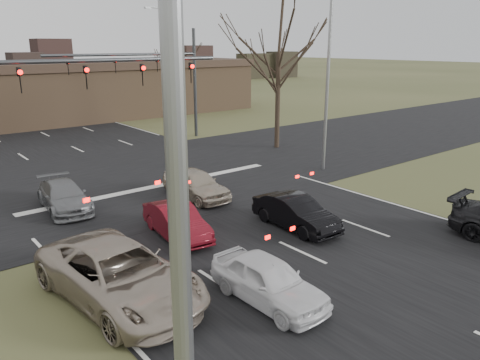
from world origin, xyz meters
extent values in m
plane|color=#404726|center=(0.00, 0.00, 0.00)|extent=(360.00, 360.00, 0.00)
cube|color=black|center=(0.00, 15.00, 0.01)|extent=(200.00, 14.00, 0.02)
cube|color=brown|center=(2.00, 38.00, 2.30)|extent=(42.00, 10.00, 4.60)
cube|color=#38281E|center=(2.00, 38.00, 4.95)|extent=(42.40, 10.40, 0.70)
cylinder|color=#383A3D|center=(-2.50, 13.00, 6.20)|extent=(12.00, 0.18, 0.18)
imported|color=black|center=(-5.83, 13.00, 5.50)|extent=(0.16, 0.20, 1.00)
imported|color=black|center=(-3.17, 13.00, 5.50)|extent=(0.16, 0.20, 1.00)
imported|color=black|center=(-0.50, 13.00, 5.50)|extent=(0.16, 0.20, 1.00)
imported|color=black|center=(2.17, 13.00, 5.50)|extent=(0.16, 0.20, 1.00)
cylinder|color=#383A3D|center=(9.00, 23.00, 4.00)|extent=(0.24, 0.24, 8.00)
cylinder|color=#383A3D|center=(3.50, 23.00, 6.20)|extent=(11.00, 0.18, 0.18)
imported|color=black|center=(5.86, 23.00, 5.50)|extent=(0.16, 0.20, 1.00)
imported|color=black|center=(2.71, 23.00, 5.50)|extent=(0.16, 0.20, 1.00)
imported|color=black|center=(-0.43, 23.00, 5.50)|extent=(0.16, 0.20, 1.00)
cylinder|color=gray|center=(-9.00, -4.00, 5.00)|extent=(0.18, 0.18, 10.00)
cylinder|color=gray|center=(9.00, 10.00, 5.00)|extent=(0.18, 0.18, 10.00)
cylinder|color=gray|center=(9.50, 27.00, 5.00)|extent=(0.18, 0.18, 10.00)
cylinder|color=gray|center=(8.50, 27.00, 9.60)|extent=(2.00, 0.12, 0.12)
cube|color=gray|center=(7.50, 27.00, 9.55)|extent=(0.50, 0.25, 0.15)
cylinder|color=black|center=(11.00, 16.00, 3.16)|extent=(0.32, 0.32, 6.33)
cylinder|color=black|center=(15.00, 35.00, 2.48)|extent=(0.32, 0.32, 4.95)
imported|color=#A79887|center=(-6.17, 4.02, 0.80)|extent=(3.29, 6.01, 1.60)
imported|color=white|center=(-3.00, 1.42, 0.64)|extent=(1.61, 3.80, 1.28)
imported|color=black|center=(1.45, 4.76, 0.63)|extent=(1.53, 3.91, 1.27)
imported|color=slate|center=(-4.79, 12.50, 0.60)|extent=(2.09, 4.27, 1.20)
imported|color=maroon|center=(-2.57, 6.92, 0.61)|extent=(1.74, 3.84, 1.22)
imported|color=#AFA28E|center=(0.50, 10.26, 0.68)|extent=(1.61, 3.98, 1.36)
camera|label=1|loc=(-10.85, -7.10, 6.88)|focal=35.00mm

